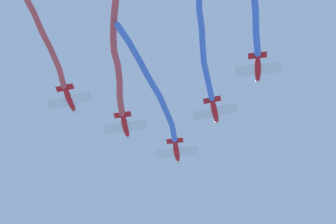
# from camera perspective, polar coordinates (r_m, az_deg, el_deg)

# --- Properties ---
(airplane_lead) EXTENTS (5.18, 6.67, 1.68)m
(airplane_lead) POSITION_cam_1_polar(r_m,az_deg,el_deg) (70.88, 1.09, -5.02)
(airplane_lead) COLOR red
(smoke_trail_lead) EXTENTS (16.44, 13.67, 1.18)m
(smoke_trail_lead) POSITION_cam_1_polar(r_m,az_deg,el_deg) (64.26, -2.05, 3.31)
(smoke_trail_lead) COLOR #4C75DB
(airplane_left_wing) EXTENTS (5.17, 6.65, 1.68)m
(airplane_left_wing) POSITION_cam_1_polar(r_m,az_deg,el_deg) (68.36, -5.43, -1.79)
(airplane_left_wing) COLOR red
(smoke_trail_left_wing) EXTENTS (17.34, 5.88, 1.87)m
(smoke_trail_left_wing) POSITION_cam_1_polar(r_m,az_deg,el_deg) (63.50, -6.48, 6.68)
(smoke_trail_left_wing) COLOR #DB4C4C
(airplane_right_wing) EXTENTS (5.18, 6.50, 1.68)m
(airplane_right_wing) POSITION_cam_1_polar(r_m,az_deg,el_deg) (67.32, 5.93, 0.08)
(airplane_right_wing) COLOR red
(smoke_trail_right_wing) EXTENTS (20.57, 9.61, 2.38)m
(smoke_trail_right_wing) POSITION_cam_1_polar(r_m,az_deg,el_deg) (61.83, 4.39, 10.65)
(smoke_trail_right_wing) COLOR #4C75DB
(airplane_slot) EXTENTS (5.18, 6.50, 1.68)m
(airplane_slot) POSITION_cam_1_polar(r_m,az_deg,el_deg) (66.75, -12.34, 1.51)
(airplane_slot) COLOR red
(smoke_trail_slot) EXTENTS (13.55, 10.67, 3.58)m
(smoke_trail_slot) POSITION_cam_1_polar(r_m,az_deg,el_deg) (64.42, -15.79, 9.81)
(smoke_trail_slot) COLOR #DB4C4C
(airplane_trail) EXTENTS (5.19, 6.70, 1.68)m
(airplane_trail) POSITION_cam_1_polar(r_m,az_deg,el_deg) (64.34, 11.29, 5.40)
(airplane_trail) COLOR red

